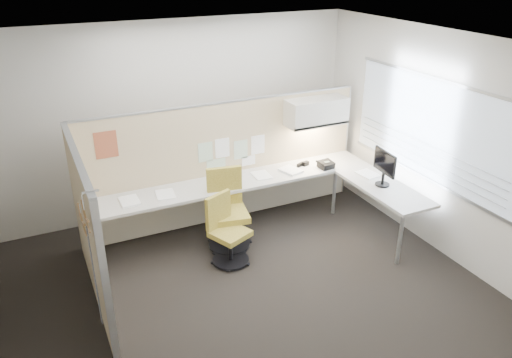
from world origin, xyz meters
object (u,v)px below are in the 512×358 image
desk (264,188)px  monitor (384,166)px  chair_right (227,212)px  chair_left (226,232)px  phone (326,165)px

desk → monitor: bearing=-31.7°
chair_right → monitor: size_ratio=2.12×
chair_left → monitor: (2.18, -0.26, 0.60)m
chair_left → desk: bearing=12.2°
desk → monitor: (1.37, -0.85, 0.41)m
chair_left → chair_right: size_ratio=0.85×
chair_left → monitor: 2.27m
chair_right → monitor: (2.01, -0.62, 0.53)m
desk → chair_right: (-0.64, -0.22, -0.11)m
chair_left → chair_right: 0.40m
chair_left → monitor: size_ratio=1.80×
desk → chair_right: chair_right is taller
monitor → phone: (-0.37, 0.83, -0.23)m
desk → phone: bearing=-1.0°
desk → chair_left: chair_left is taller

